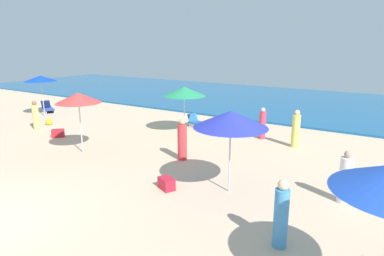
% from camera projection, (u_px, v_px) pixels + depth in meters
% --- Properties ---
extents(ocean, '(60.00, 15.37, 0.12)m').
position_uv_depth(ocean, '(273.00, 100.00, 26.70)').
color(ocean, '#185A92').
rests_on(ocean, ground_plane).
extents(umbrella_0, '(2.27, 2.27, 2.59)m').
position_uv_depth(umbrella_0, '(231.00, 119.00, 9.90)').
color(umbrella_0, silver).
rests_on(umbrella_0, ground_plane).
extents(umbrella_2, '(1.92, 1.92, 2.58)m').
position_uv_depth(umbrella_2, '(41.00, 78.00, 20.65)').
color(umbrella_2, silver).
rests_on(umbrella_2, ground_plane).
extents(lounge_chair_2_0, '(1.60, 1.12, 0.69)m').
position_uv_depth(lounge_chair_2_0, '(48.00, 108.00, 22.41)').
color(lounge_chair_2_0, silver).
rests_on(lounge_chair_2_0, ground_plane).
extents(umbrella_3, '(2.19, 2.19, 2.40)m').
position_uv_depth(umbrella_3, '(184.00, 91.00, 16.75)').
color(umbrella_3, silver).
rests_on(umbrella_3, ground_plane).
extents(lounge_chair_3_0, '(1.47, 0.99, 0.69)m').
position_uv_depth(lounge_chair_3_0, '(198.00, 123.00, 18.33)').
color(lounge_chair_3_0, silver).
rests_on(lounge_chair_3_0, ground_plane).
extents(umbrella_4, '(1.85, 1.85, 2.57)m').
position_uv_depth(umbrella_4, '(78.00, 98.00, 13.62)').
color(umbrella_4, silver).
rests_on(umbrella_4, ground_plane).
extents(beachgoer_0, '(0.38, 0.38, 1.65)m').
position_uv_depth(beachgoer_0, '(281.00, 216.00, 7.46)').
color(beachgoer_0, '#428ED1').
rests_on(beachgoer_0, ground_plane).
extents(beachgoer_2, '(0.44, 0.44, 1.59)m').
position_uv_depth(beachgoer_2, '(345.00, 179.00, 9.61)').
color(beachgoer_2, white).
rests_on(beachgoer_2, ground_plane).
extents(beachgoer_3, '(0.42, 0.42, 1.66)m').
position_uv_depth(beachgoer_3, '(182.00, 141.00, 13.16)').
color(beachgoer_3, '#E03940').
rests_on(beachgoer_3, ground_plane).
extents(beachgoer_4, '(0.44, 0.44, 1.54)m').
position_uv_depth(beachgoer_4, '(262.00, 124.00, 16.06)').
color(beachgoer_4, '#D33956').
rests_on(beachgoer_4, ground_plane).
extents(beachgoer_5, '(0.40, 0.40, 1.69)m').
position_uv_depth(beachgoer_5, '(296.00, 130.00, 14.76)').
color(beachgoer_5, '#E5D863').
rests_on(beachgoer_5, ground_plane).
extents(beachgoer_6, '(0.47, 0.47, 1.57)m').
position_uv_depth(beachgoer_6, '(36.00, 116.00, 17.80)').
color(beachgoer_6, '#F8D770').
rests_on(beachgoer_6, ground_plane).
extents(beach_ball_0, '(0.39, 0.39, 0.39)m').
position_uv_depth(beach_ball_0, '(49.00, 122.00, 18.90)').
color(beach_ball_0, yellow).
rests_on(beach_ball_0, ground_plane).
extents(cooler_box_1, '(0.66, 0.57, 0.37)m').
position_uv_depth(cooler_box_1, '(166.00, 183.00, 10.60)').
color(cooler_box_1, red).
rests_on(cooler_box_1, ground_plane).
extents(cooler_box_2, '(0.64, 0.64, 0.39)m').
position_uv_depth(cooler_box_2, '(58.00, 133.00, 16.48)').
color(cooler_box_2, red).
rests_on(cooler_box_2, ground_plane).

